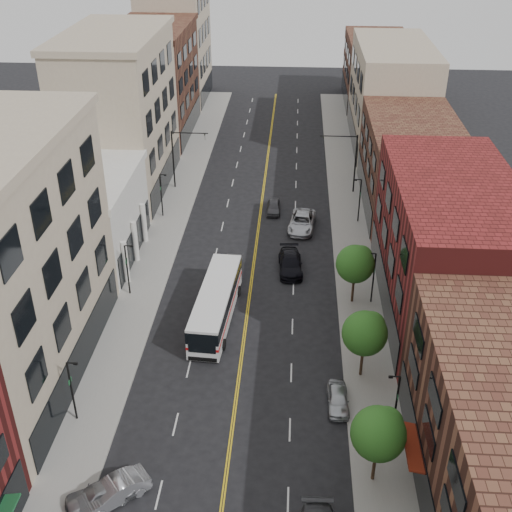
% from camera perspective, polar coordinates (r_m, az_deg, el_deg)
% --- Properties ---
extents(sidewalk_left, '(4.00, 110.00, 0.15)m').
position_cam_1_polar(sidewalk_left, '(69.17, -8.23, 1.67)').
color(sidewalk_left, gray).
rests_on(sidewalk_left, ground).
extents(sidewalk_right, '(4.00, 110.00, 0.15)m').
position_cam_1_polar(sidewalk_right, '(68.08, 8.50, 1.15)').
color(sidewalk_right, gray).
rests_on(sidewalk_right, ground).
extents(bldg_l_white, '(10.00, 14.00, 8.00)m').
position_cam_1_polar(bldg_l_white, '(65.77, -15.13, 3.16)').
color(bldg_l_white, silver).
rests_on(bldg_l_white, ground).
extents(bldg_l_far_a, '(10.00, 20.00, 18.00)m').
position_cam_1_polar(bldg_l_far_a, '(78.97, -12.00, 12.04)').
color(bldg_l_far_a, tan).
rests_on(bldg_l_far_a, ground).
extents(bldg_l_far_b, '(10.00, 20.00, 15.00)m').
position_cam_1_polar(bldg_l_far_b, '(98.01, -8.97, 14.90)').
color(bldg_l_far_b, '#542C21').
rests_on(bldg_l_far_b, ground).
extents(bldg_l_far_c, '(10.00, 16.00, 20.00)m').
position_cam_1_polar(bldg_l_far_c, '(114.62, -7.20, 18.51)').
color(bldg_l_far_c, tan).
rests_on(bldg_l_far_c, ground).
extents(bldg_r_mid, '(10.00, 22.00, 12.00)m').
position_cam_1_polar(bldg_r_mid, '(56.87, 16.70, 0.76)').
color(bldg_r_mid, maroon).
rests_on(bldg_r_mid, ground).
extents(bldg_r_far_a, '(10.00, 20.00, 10.00)m').
position_cam_1_polar(bldg_r_far_a, '(75.92, 13.60, 7.89)').
color(bldg_r_far_a, '#542C21').
rests_on(bldg_r_far_a, ground).
extents(bldg_r_far_b, '(10.00, 22.00, 14.00)m').
position_cam_1_polar(bldg_r_far_b, '(94.93, 11.91, 13.82)').
color(bldg_r_far_b, tan).
rests_on(bldg_r_far_b, ground).
extents(bldg_r_far_c, '(10.00, 18.00, 11.00)m').
position_cam_1_polar(bldg_r_far_c, '(114.49, 10.63, 15.92)').
color(bldg_r_far_c, '#542C21').
rests_on(bldg_r_far_c, ground).
extents(tree_r_1, '(3.40, 3.40, 5.59)m').
position_cam_1_polar(tree_r_1, '(40.76, 10.95, -15.10)').
color(tree_r_1, black).
rests_on(tree_r_1, sidewalk_right).
extents(tree_r_2, '(3.40, 3.40, 5.59)m').
position_cam_1_polar(tree_r_2, '(48.28, 9.74, -6.67)').
color(tree_r_2, black).
rests_on(tree_r_2, sidewalk_right).
extents(tree_r_3, '(3.40, 3.40, 5.59)m').
position_cam_1_polar(tree_r_3, '(56.57, 8.90, -0.60)').
color(tree_r_3, black).
rests_on(tree_r_3, sidewalk_right).
extents(lamp_l_1, '(0.81, 0.55, 5.05)m').
position_cam_1_polar(lamp_l_1, '(46.38, -16.04, -11.18)').
color(lamp_l_1, black).
rests_on(lamp_l_1, sidewalk_left).
extents(lamp_l_2, '(0.81, 0.55, 5.05)m').
position_cam_1_polar(lamp_l_2, '(58.69, -11.35, -0.95)').
color(lamp_l_2, black).
rests_on(lamp_l_2, sidewalk_left).
extents(lamp_l_3, '(0.81, 0.55, 5.05)m').
position_cam_1_polar(lamp_l_3, '(72.46, -8.40, 5.59)').
color(lamp_l_3, black).
rests_on(lamp_l_3, sidewalk_left).
extents(lamp_r_1, '(0.81, 0.55, 5.05)m').
position_cam_1_polar(lamp_r_1, '(44.59, 12.32, -12.56)').
color(lamp_r_1, black).
rests_on(lamp_r_1, sidewalk_right).
extents(lamp_r_2, '(0.81, 0.55, 5.05)m').
position_cam_1_polar(lamp_r_2, '(57.28, 10.37, -1.68)').
color(lamp_r_2, black).
rests_on(lamp_r_2, sidewalk_right).
extents(lamp_r_3, '(0.81, 0.55, 5.05)m').
position_cam_1_polar(lamp_r_3, '(71.32, 9.18, 5.11)').
color(lamp_r_3, black).
rests_on(lamp_r_3, sidewalk_right).
extents(signal_mast_left, '(4.49, 0.18, 7.20)m').
position_cam_1_polar(signal_mast_left, '(78.92, -6.88, 9.11)').
color(signal_mast_left, black).
rests_on(signal_mast_left, sidewalk_left).
extents(signal_mast_right, '(4.49, 0.18, 7.20)m').
position_cam_1_polar(signal_mast_right, '(77.94, 8.33, 8.73)').
color(signal_mast_right, black).
rests_on(signal_mast_right, sidewalk_right).
extents(city_bus, '(3.49, 12.16, 3.09)m').
position_cam_1_polar(city_bus, '(54.97, -3.58, -4.14)').
color(city_bus, silver).
rests_on(city_bus, ground).
extents(car_angle_a, '(4.55, 3.41, 1.44)m').
position_cam_1_polar(car_angle_a, '(42.50, -13.70, -19.87)').
color(car_angle_a, '#97999E').
rests_on(car_angle_a, ground).
extents(car_angle_b, '(4.49, 4.14, 1.50)m').
position_cam_1_polar(car_angle_b, '(42.41, -12.57, -19.76)').
color(car_angle_b, '#B5B7BD').
rests_on(car_angle_b, ground).
extents(car_parked_far, '(1.59, 3.79, 1.28)m').
position_cam_1_polar(car_parked_far, '(47.63, 7.30, -12.49)').
color(car_parked_far, '#B6BABE').
rests_on(car_parked_far, ground).
extents(car_lane_behind, '(1.98, 4.47, 1.43)m').
position_cam_1_polar(car_lane_behind, '(62.24, -2.31, -0.81)').
color(car_lane_behind, '#4E4E53').
rests_on(car_lane_behind, ground).
extents(car_lane_a, '(2.60, 5.59, 1.58)m').
position_cam_1_polar(car_lane_a, '(62.43, 3.07, -0.64)').
color(car_lane_a, black).
rests_on(car_lane_a, ground).
extents(car_lane_b, '(3.37, 6.20, 1.65)m').
position_cam_1_polar(car_lane_b, '(70.17, 4.11, 3.05)').
color(car_lane_b, silver).
rests_on(car_lane_b, ground).
extents(car_lane_c, '(1.59, 3.87, 1.31)m').
position_cam_1_polar(car_lane_c, '(73.78, 1.58, 4.40)').
color(car_lane_c, '#434347').
rests_on(car_lane_c, ground).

